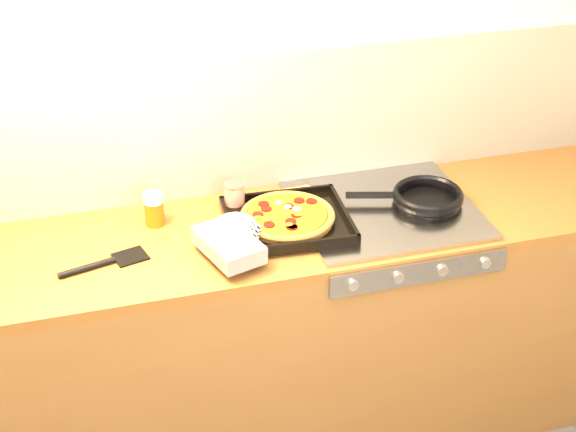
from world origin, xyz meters
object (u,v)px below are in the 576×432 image
object	(u,v)px
tomato_can	(234,197)
juice_glass	(154,209)
pizza_on_tray	(271,224)
frying_pan	(426,197)

from	to	relation	value
tomato_can	juice_glass	size ratio (longest dim) A/B	0.89
tomato_can	pizza_on_tray	bearing A→B (deg)	-68.09
frying_pan	juice_glass	distance (m)	0.92
pizza_on_tray	juice_glass	size ratio (longest dim) A/B	4.74
frying_pan	tomato_can	size ratio (longest dim) A/B	4.20
pizza_on_tray	tomato_can	bearing A→B (deg)	111.91
tomato_can	frying_pan	bearing A→B (deg)	-13.92
pizza_on_tray	frying_pan	xyz separation A→B (m)	(0.56, 0.03, -0.01)
pizza_on_tray	tomato_can	xyz separation A→B (m)	(-0.08, 0.19, 0.01)
pizza_on_tray	tomato_can	size ratio (longest dim) A/B	5.33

